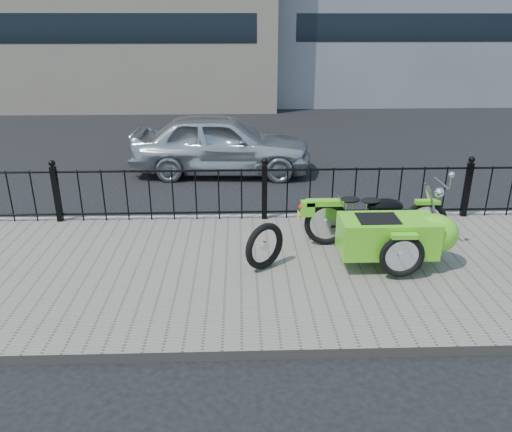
{
  "coord_description": "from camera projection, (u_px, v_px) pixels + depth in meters",
  "views": [
    {
      "loc": [
        -0.42,
        -6.72,
        3.37
      ],
      "look_at": [
        -0.19,
        -0.1,
        0.72
      ],
      "focal_mm": 35.0,
      "sensor_mm": 36.0,
      "label": 1
    }
  ],
  "objects": [
    {
      "name": "ground",
      "position": [
        268.0,
        258.0,
        7.5
      ],
      "size": [
        120.0,
        120.0,
        0.0
      ],
      "primitive_type": "plane",
      "color": "black",
      "rests_on": "ground"
    },
    {
      "name": "sidewalk",
      "position": [
        271.0,
        270.0,
        7.02
      ],
      "size": [
        30.0,
        3.8,
        0.12
      ],
      "primitive_type": "cube",
      "color": "slate",
      "rests_on": "ground"
    },
    {
      "name": "curb",
      "position": [
        264.0,
        218.0,
        8.82
      ],
      "size": [
        30.0,
        0.1,
        0.12
      ],
      "primitive_type": "cube",
      "color": "gray",
      "rests_on": "ground"
    },
    {
      "name": "iron_fence",
      "position": [
        264.0,
        193.0,
        8.49
      ],
      "size": [
        14.11,
        0.11,
        1.08
      ],
      "color": "black",
      "rests_on": "sidewalk"
    },
    {
      "name": "motorcycle_sidecar",
      "position": [
        397.0,
        231.0,
        6.96
      ],
      "size": [
        2.28,
        1.48,
        0.98
      ],
      "color": "black",
      "rests_on": "sidewalk"
    },
    {
      "name": "spare_tire",
      "position": [
        265.0,
        246.0,
        6.83
      ],
      "size": [
        0.58,
        0.5,
        0.67
      ],
      "primitive_type": "torus",
      "rotation": [
        1.57,
        0.0,
        0.69
      ],
      "color": "black",
      "rests_on": "sidewalk"
    },
    {
      "name": "sedan_car",
      "position": [
        222.0,
        144.0,
        11.34
      ],
      "size": [
        4.13,
        1.85,
        1.38
      ],
      "primitive_type": "imported",
      "rotation": [
        0.0,
        0.0,
        1.52
      ],
      "color": "silver",
      "rests_on": "ground"
    }
  ]
}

